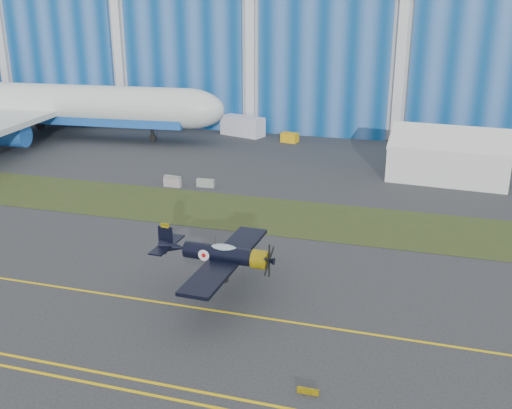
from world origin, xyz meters
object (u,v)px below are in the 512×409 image
(jetliner, at_px, (33,61))
(shipping_container, at_px, (243,126))
(tug, at_px, (290,138))
(warbird, at_px, (219,254))
(tent, at_px, (450,151))

(jetliner, xyz_separation_m, shipping_container, (29.05, 9.08, -9.76))
(jetliner, height_order, tug, jetliner)
(warbird, distance_m, tug, 47.52)
(shipping_container, bearing_deg, tent, -6.94)
(jetliner, distance_m, shipping_container, 31.96)
(tent, bearing_deg, tug, 156.01)
(tug, bearing_deg, warbird, -70.08)
(tent, bearing_deg, jetliner, 179.39)
(shipping_container, xyz_separation_m, tug, (7.88, -2.28, -0.75))
(tent, height_order, tug, tent)
(warbird, height_order, tug, warbird)
(warbird, bearing_deg, tent, 68.18)
(shipping_container, bearing_deg, tug, 2.10)
(warbird, height_order, tent, tent)
(jetliner, bearing_deg, tug, 5.72)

